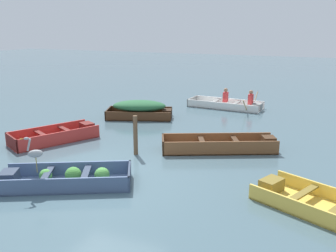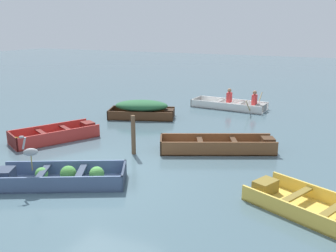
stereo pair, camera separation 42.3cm
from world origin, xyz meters
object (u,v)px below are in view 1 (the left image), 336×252
at_px(skiff_red_far_moored, 58,136).
at_px(rowboat_white_with_crew, 230,104).
at_px(dinghy_slate_blue_foreground, 66,179).
at_px(mooring_post, 135,135).
at_px(skiff_yellow_outer_moored, 314,204).
at_px(skiff_wooden_brown_mid_moored, 223,146).
at_px(skiff_dark_varnish_near_moored, 140,108).
at_px(heron_on_dinghy, 35,153).

distance_m(skiff_red_far_moored, rowboat_white_with_crew, 8.05).
bearing_deg(skiff_red_far_moored, dinghy_slate_blue_foreground, -48.20).
height_order(dinghy_slate_blue_foreground, mooring_post, mooring_post).
xyz_separation_m(skiff_yellow_outer_moored, rowboat_white_with_crew, (-4.03, 8.76, 0.06)).
relative_size(skiff_red_far_moored, mooring_post, 2.51).
height_order(skiff_wooden_brown_mid_moored, rowboat_white_with_crew, rowboat_white_with_crew).
xyz_separation_m(dinghy_slate_blue_foreground, skiff_wooden_brown_mid_moored, (2.74, 3.94, -0.01)).
relative_size(dinghy_slate_blue_foreground, rowboat_white_with_crew, 0.93).
relative_size(skiff_wooden_brown_mid_moored, skiff_yellow_outer_moored, 1.19).
bearing_deg(skiff_wooden_brown_mid_moored, skiff_dark_varnish_near_moored, 147.94).
bearing_deg(skiff_yellow_outer_moored, skiff_red_far_moored, 167.79).
height_order(skiff_dark_varnish_near_moored, mooring_post, mooring_post).
bearing_deg(skiff_yellow_outer_moored, skiff_dark_varnish_near_moored, 141.44).
height_order(skiff_dark_varnish_near_moored, skiff_red_far_moored, skiff_dark_varnish_near_moored).
relative_size(dinghy_slate_blue_foreground, heron_on_dinghy, 3.75).
bearing_deg(dinghy_slate_blue_foreground, skiff_red_far_moored, 131.80).
xyz_separation_m(skiff_dark_varnish_near_moored, rowboat_white_with_crew, (2.87, 3.26, -0.24)).
xyz_separation_m(skiff_wooden_brown_mid_moored, mooring_post, (-2.25, -1.37, 0.43)).
distance_m(skiff_wooden_brown_mid_moored, mooring_post, 2.67).
bearing_deg(skiff_red_far_moored, skiff_wooden_brown_mid_moored, 12.43).
height_order(skiff_red_far_moored, skiff_yellow_outer_moored, skiff_red_far_moored).
distance_m(dinghy_slate_blue_foreground, skiff_dark_varnish_near_moored, 6.73).
relative_size(skiff_dark_varnish_near_moored, mooring_post, 2.45).
bearing_deg(heron_on_dinghy, mooring_post, 73.32).
distance_m(skiff_dark_varnish_near_moored, skiff_yellow_outer_moored, 8.82).
bearing_deg(skiff_dark_varnish_near_moored, skiff_red_far_moored, -105.42).
relative_size(skiff_wooden_brown_mid_moored, skiff_red_far_moored, 1.19).
bearing_deg(dinghy_slate_blue_foreground, mooring_post, 79.08).
xyz_separation_m(dinghy_slate_blue_foreground, heron_on_dinghy, (-0.41, -0.47, 0.74)).
height_order(skiff_wooden_brown_mid_moored, skiff_red_far_moored, skiff_red_far_moored).
distance_m(skiff_wooden_brown_mid_moored, heron_on_dinghy, 5.48).
xyz_separation_m(skiff_red_far_moored, skiff_yellow_outer_moored, (7.94, -1.72, -0.04)).
relative_size(skiff_wooden_brown_mid_moored, mooring_post, 2.98).
xyz_separation_m(skiff_wooden_brown_mid_moored, rowboat_white_with_crew, (-1.32, 5.89, 0.03)).
bearing_deg(rowboat_white_with_crew, skiff_wooden_brown_mid_moored, -77.33).
height_order(rowboat_white_with_crew, heron_on_dinghy, heron_on_dinghy).
xyz_separation_m(skiff_dark_varnish_near_moored, skiff_red_far_moored, (-1.04, -3.78, -0.26)).
relative_size(skiff_dark_varnish_near_moored, rowboat_white_with_crew, 0.84).
relative_size(skiff_yellow_outer_moored, heron_on_dinghy, 3.46).
height_order(skiff_red_far_moored, rowboat_white_with_crew, rowboat_white_with_crew).
bearing_deg(heron_on_dinghy, skiff_dark_varnish_near_moored, 98.35).
distance_m(dinghy_slate_blue_foreground, mooring_post, 2.65).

